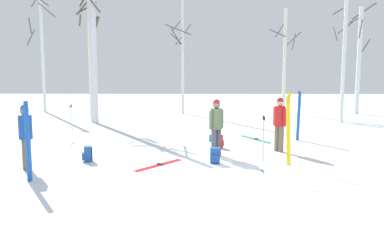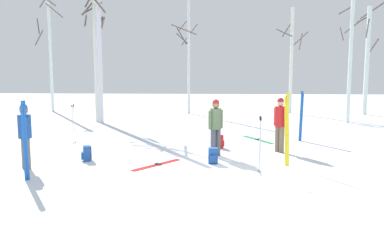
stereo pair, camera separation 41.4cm
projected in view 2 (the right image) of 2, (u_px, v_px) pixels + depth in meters
The scene contains 22 objects.
ground_plane at pixel (209, 173), 10.44m from camera, with size 60.00×60.00×0.00m, color white.
person_0 at pixel (280, 121), 12.86m from camera, with size 0.34×0.45×1.72m.
person_1 at pixel (25, 132), 10.75m from camera, with size 0.40×0.39×1.72m.
person_2 at pixel (216, 124), 12.28m from camera, with size 0.44×0.35×1.72m.
ski_pair_planted_0 at pixel (301, 116), 14.83m from camera, with size 0.16×0.11×1.80m.
ski_pair_planted_1 at pixel (287, 130), 11.06m from camera, with size 0.16×0.16×1.97m.
ski_pair_planted_2 at pixel (25, 141), 9.65m from camera, with size 0.08×0.13×1.90m.
ski_pair_lying_0 at pixel (157, 165), 11.26m from camera, with size 1.22×1.48×0.05m.
ski_pair_lying_1 at pixel (257, 140), 15.13m from camera, with size 1.00×1.68×0.05m.
ski_poles_0 at pixel (73, 123), 14.07m from camera, with size 0.07×0.28×1.40m.
ski_poles_1 at pixel (260, 144), 10.20m from camera, with size 0.07×0.26×1.46m.
backpack_0 at pixel (87, 153), 11.75m from camera, with size 0.33×0.31×0.44m.
backpack_1 at pixel (219, 141), 13.61m from camera, with size 0.34×0.33×0.44m.
backpack_2 at pixel (213, 156), 11.42m from camera, with size 0.26×0.29×0.44m.
water_bottle_0 at pixel (212, 138), 14.73m from camera, with size 0.08×0.08×0.26m.
birch_tree_0 at pixel (50, 49), 24.19m from camera, with size 1.66×1.48×6.99m.
birch_tree_1 at pixel (96, 46), 19.60m from camera, with size 1.38×1.34×7.02m.
birch_tree_2 at pixel (99, 35), 19.23m from camera, with size 1.54×1.24×7.93m.
birch_tree_3 at pixel (188, 52), 23.16m from camera, with size 1.45×1.53×6.68m.
birch_tree_4 at pixel (292, 59), 23.41m from camera, with size 1.74×1.73×5.96m.
birch_tree_5 at pixel (350, 58), 19.31m from camera, with size 1.50×1.49×5.83m.
birch_tree_6 at pixel (367, 59), 22.73m from camera, with size 1.49×1.20×6.22m.
Camera 2 is at (0.04, -10.19, 2.68)m, focal length 38.51 mm.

